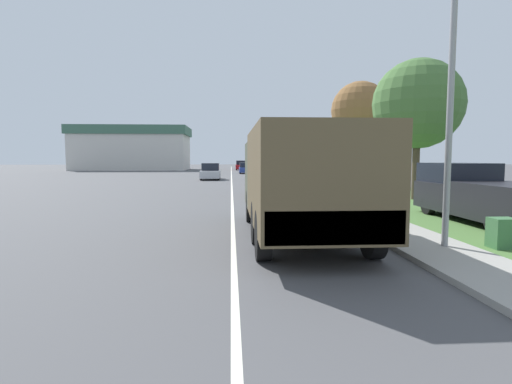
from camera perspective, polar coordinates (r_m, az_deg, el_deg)
name	(u,v)px	position (r m, az deg, el deg)	size (l,w,h in m)	color
ground_plane	(232,180)	(37.76, -3.51, 1.71)	(180.00, 180.00, 0.00)	#4C4C4F
lane_centre_stripe	(232,180)	(37.76, -3.51, 1.71)	(0.12, 120.00, 0.00)	silver
sidewalk_right	(279,179)	(38.03, 3.29, 1.82)	(1.80, 120.00, 0.12)	#9E9B93
grass_strip_right	(324,180)	(38.81, 9.75, 1.75)	(7.00, 120.00, 0.02)	#4C7538
military_truck	(300,178)	(10.50, 6.27, 2.05)	(2.60, 7.49, 2.78)	#474C38
car_nearest_ahead	(271,184)	(21.60, 2.22, 1.17)	(1.73, 4.48, 1.54)	tan
car_second_ahead	(258,177)	(30.20, 0.23, 2.17)	(1.74, 4.01, 1.46)	silver
car_third_ahead	(211,172)	(38.99, -6.51, 2.83)	(1.83, 4.28, 1.58)	#B7BABF
car_fourth_ahead	(246,168)	(53.93, -1.51, 3.38)	(1.72, 4.25, 1.48)	navy
car_farthest_ahead	(241,166)	(69.31, -2.20, 3.77)	(1.74, 4.26, 1.63)	maroon
pickup_truck	(480,194)	(15.06, 29.34, -0.24)	(2.07, 5.68, 1.89)	black
lamp_post	(442,71)	(9.89, 24.99, 15.45)	(1.69, 0.24, 6.42)	gray
tree_mid_right	(418,104)	(21.67, 22.11, 11.52)	(4.39, 4.39, 6.92)	#4C3D2D
tree_far_right	(360,111)	(31.82, 14.65, 11.18)	(4.34, 4.34, 7.84)	#4C3D2D
utility_box	(503,233)	(10.85, 31.76, -5.01)	(0.55, 0.45, 0.70)	#3D7042
building_distant	(133,148)	(73.46, -17.18, 6.00)	(19.51, 11.20, 7.47)	beige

